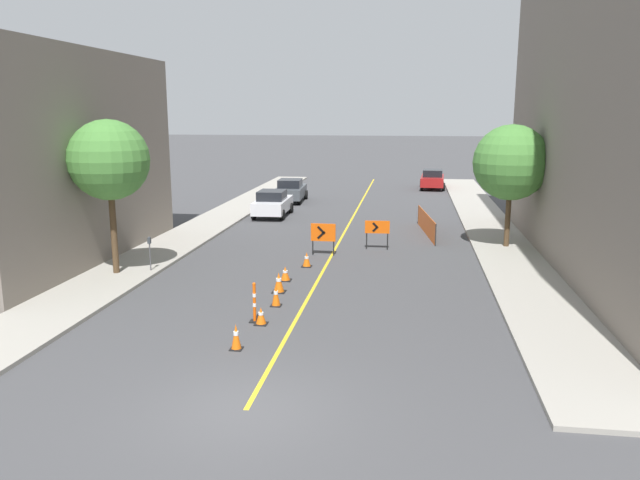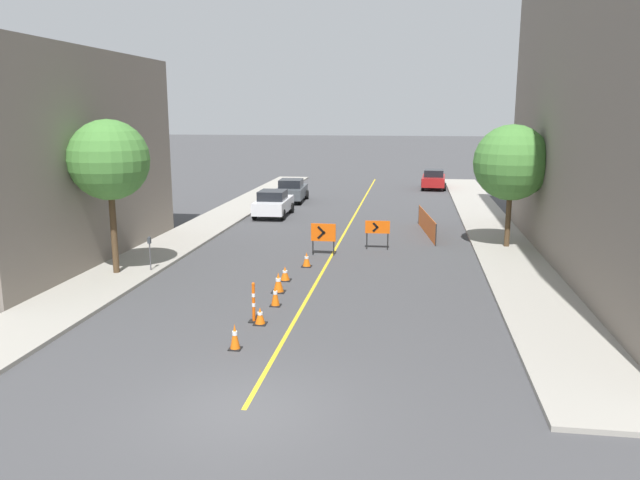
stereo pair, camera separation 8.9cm
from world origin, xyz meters
name	(u,v)px [view 2 (the right image)]	position (x,y,z in m)	size (l,w,h in m)	color
ground_plane	(244,410)	(0.00, 0.00, 0.00)	(300.00, 300.00, 0.00)	#424244
lane_stripe	(351,222)	(0.00, 23.15, 0.00)	(0.12, 46.31, 0.01)	gold
sidewalk_left	(221,218)	(-7.71, 23.15, 0.06)	(2.78, 46.31, 0.12)	#9E998E
sidewalk_right	(489,225)	(7.71, 23.15, 0.06)	(2.78, 46.31, 0.12)	#9E998E
building_facade_left	(37,158)	(-12.10, 12.15, 4.36)	(6.00, 14.22, 8.72)	slate
traffic_cone_nearest	(235,337)	(-1.15, 3.35, 0.35)	(0.33, 0.33, 0.72)	black
traffic_cone_second	(260,316)	(-0.96, 5.40, 0.26)	(0.38, 0.38, 0.53)	black
traffic_cone_third	(275,295)	(-0.90, 7.23, 0.35)	(0.35, 0.35, 0.71)	black
traffic_cone_fourth	(278,282)	(-1.13, 8.79, 0.35)	(0.46, 0.46, 0.72)	black
traffic_cone_fifth	(285,274)	(-1.21, 10.34, 0.27)	(0.44, 0.44, 0.55)	black
traffic_cone_farthest	(307,260)	(-0.76, 12.56, 0.30)	(0.41, 0.41, 0.61)	black
delineator_post_front	(254,305)	(-1.20, 5.58, 0.54)	(0.30, 0.30, 1.24)	black
arrow_barricade_primary	(323,234)	(-0.38, 14.71, 0.98)	(1.10, 0.10, 1.42)	#EF560C
arrow_barricade_secondary	(377,229)	(1.92, 16.23, 0.98)	(1.13, 0.11, 1.34)	#EF560C
safety_mesh_fence	(427,224)	(4.24, 20.29, 0.53)	(0.80, 5.95, 1.07)	#EF560C
parked_car_curb_near	(273,203)	(-4.84, 24.56, 0.80)	(1.95, 4.34, 1.59)	silver
parked_car_curb_mid	(292,190)	(-4.94, 30.85, 0.80)	(2.03, 4.39, 1.59)	#474C51
parked_car_curb_far	(434,179)	(5.16, 39.72, 0.80)	(2.02, 4.39, 1.59)	maroon
parking_meter_near_curb	(150,246)	(-6.67, 10.63, 1.08)	(0.12, 0.11, 1.35)	#4C4C51
street_tree_left_near	(109,160)	(-7.85, 10.11, 4.46)	(3.03, 3.03, 5.87)	#4C3823
street_tree_right_near	(512,163)	(7.85, 17.26, 3.98)	(3.43, 3.43, 5.58)	#4C3823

